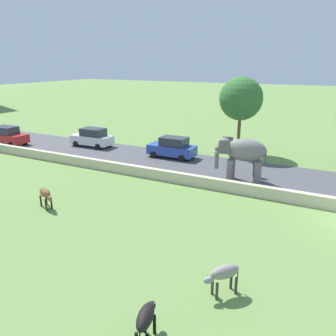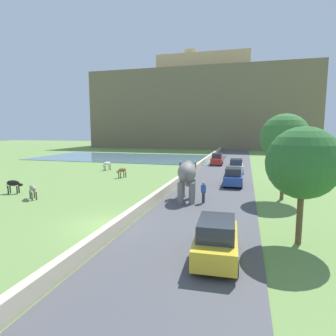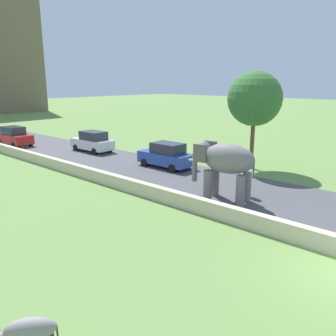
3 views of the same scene
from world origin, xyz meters
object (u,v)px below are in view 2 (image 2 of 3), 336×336
(person_beside_elephant, at_px, (203,192))
(elephant, at_px, (187,174))
(car_yellow, at_px, (216,239))
(cow_brown, at_px, (122,170))
(car_red, at_px, (217,159))
(cow_grey, at_px, (33,189))
(car_blue, at_px, (233,177))
(car_white, at_px, (236,166))
(cow_black, at_px, (14,184))
(cow_white, at_px, (107,164))

(person_beside_elephant, bearing_deg, elephant, 155.63)
(car_yellow, bearing_deg, elephant, 108.43)
(elephant, bearing_deg, cow_brown, 137.91)
(car_red, height_order, cow_grey, car_red)
(elephant, height_order, car_yellow, elephant)
(person_beside_elephant, height_order, cow_grey, person_beside_elephant)
(elephant, relative_size, car_blue, 0.88)
(car_white, relative_size, cow_grey, 3.14)
(cow_brown, bearing_deg, cow_grey, -102.90)
(elephant, xyz_separation_m, car_white, (3.18, 15.28, -1.14))
(person_beside_elephant, xyz_separation_m, car_white, (1.82, 15.90, 0.03))
(cow_black, bearing_deg, car_red, 58.96)
(car_yellow, distance_m, cow_grey, 16.42)
(person_beside_elephant, distance_m, car_blue, 7.60)
(car_yellow, relative_size, cow_brown, 2.90)
(car_white, bearing_deg, elephant, -101.77)
(person_beside_elephant, distance_m, cow_white, 20.58)
(car_yellow, xyz_separation_m, car_red, (-3.15, 32.72, 0.00))
(elephant, xyz_separation_m, car_red, (0.03, 23.16, -1.14))
(elephant, height_order, car_red, elephant)
(car_white, relative_size, cow_black, 2.83)
(person_beside_elephant, bearing_deg, cow_brown, 139.79)
(car_white, bearing_deg, cow_white, -173.56)
(elephant, distance_m, car_yellow, 10.14)
(elephant, relative_size, cow_white, 2.62)
(person_beside_elephant, bearing_deg, car_yellow, -78.47)
(car_red, height_order, cow_brown, car_red)
(person_beside_elephant, height_order, cow_black, person_beside_elephant)
(cow_black, relative_size, cow_white, 1.05)
(person_beside_elephant, height_order, car_blue, car_blue)
(cow_black, bearing_deg, elephant, 5.68)
(cow_white, bearing_deg, car_yellow, -53.59)
(car_yellow, height_order, cow_white, car_yellow)
(car_red, relative_size, car_blue, 1.01)
(car_blue, relative_size, cow_grey, 3.13)
(cow_grey, bearing_deg, cow_black, 156.95)
(cow_white, bearing_deg, cow_brown, -48.24)
(elephant, bearing_deg, car_yellow, -71.57)
(cow_brown, height_order, cow_black, same)
(elephant, height_order, cow_grey, elephant)
(car_blue, xyz_separation_m, cow_grey, (-14.95, -9.52, -0.06))
(person_beside_elephant, bearing_deg, car_white, 83.46)
(cow_white, bearing_deg, car_red, 35.42)
(car_white, xyz_separation_m, car_red, (-3.15, 7.88, 0.00))
(person_beside_elephant, distance_m, car_red, 23.81)
(cow_brown, xyz_separation_m, cow_white, (-4.50, 5.04, 0.00))
(person_beside_elephant, bearing_deg, car_red, 93.20)
(car_white, height_order, car_blue, same)
(person_beside_elephant, distance_m, car_white, 16.00)
(car_yellow, height_order, car_blue, same)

